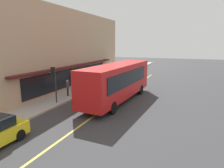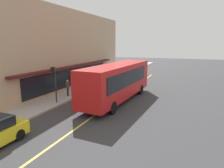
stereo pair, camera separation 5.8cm
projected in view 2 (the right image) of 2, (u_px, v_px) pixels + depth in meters
The scene contains 8 objects.
ground at pixel (114, 101), 19.19m from camera, with size 120.00×120.00×0.00m, color #38383A.
sidewalk at pixel (67, 95), 21.12m from camera, with size 80.00×2.65×0.15m, color #B2ADA3.
lane_centre_stripe at pixel (114, 101), 19.19m from camera, with size 36.00×0.16×0.01m, color #D8D14C.
storefront_building at pixel (35, 49), 26.00m from camera, with size 27.52×12.15×9.28m.
bus at pixel (118, 80), 19.04m from camera, with size 11.26×3.19×3.50m.
traffic_light at pixel (54, 76), 17.96m from camera, with size 0.30×0.52×3.20m.
car_black at pixel (124, 75), 29.96m from camera, with size 4.40×2.06×1.52m.
pedestrian_mid_block at pixel (68, 86), 20.51m from camera, with size 0.34×0.34×1.65m.
Camera 2 is at (-17.20, -6.79, 5.41)m, focal length 32.46 mm.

